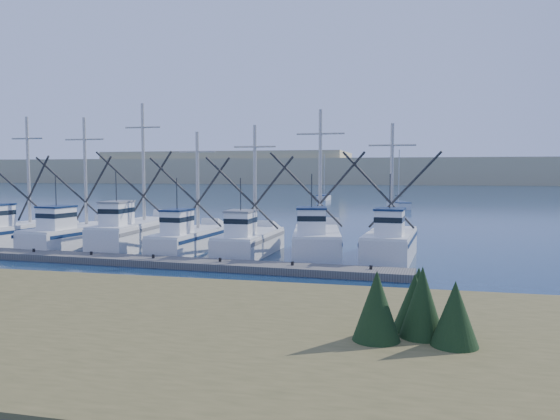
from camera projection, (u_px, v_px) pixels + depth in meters
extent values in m
plane|color=#0D243C|center=(285.00, 298.00, 22.43)|extent=(500.00, 500.00, 0.00)
cube|color=#69645D|center=(153.00, 262.00, 30.20)|extent=(28.31, 3.63, 0.38)
cube|color=tan|center=(396.00, 171.00, 226.01)|extent=(360.00, 60.00, 10.00)
cube|color=silver|center=(18.00, 236.00, 37.83)|extent=(3.17, 7.63, 1.43)
cylinder|color=#B7B2A8|center=(28.00, 171.00, 38.73)|extent=(0.22, 0.22, 7.58)
cube|color=silver|center=(76.00, 237.00, 37.04)|extent=(3.88, 8.14, 1.36)
cube|color=white|center=(57.00, 219.00, 35.00)|extent=(1.85, 2.13, 1.50)
cylinder|color=#B7B2A8|center=(85.00, 172.00, 38.02)|extent=(0.22, 0.22, 7.54)
cube|color=silver|center=(134.00, 236.00, 36.47)|extent=(2.59, 8.67, 1.71)
cube|color=white|center=(117.00, 215.00, 34.21)|extent=(1.42, 2.14, 1.50)
cylinder|color=#B7B2A8|center=(143.00, 163.00, 37.54)|extent=(0.22, 0.22, 8.10)
cube|color=silver|center=(190.00, 242.00, 35.20)|extent=(2.81, 8.05, 1.27)
cube|color=white|center=(177.00, 223.00, 33.13)|extent=(1.45, 2.01, 1.50)
cylinder|color=#B7B2A8|center=(198.00, 181.00, 36.23)|extent=(0.22, 0.22, 6.51)
cube|color=silver|center=(250.00, 244.00, 33.95)|extent=(2.79, 7.33, 1.29)
cube|color=white|center=(241.00, 225.00, 32.04)|extent=(1.52, 1.82, 1.50)
cylinder|color=#B7B2A8|center=(255.00, 179.00, 34.85)|extent=(0.22, 0.22, 6.82)
cube|color=silver|center=(317.00, 244.00, 32.97)|extent=(3.89, 7.57, 1.53)
cube|color=white|center=(312.00, 222.00, 31.06)|extent=(1.85, 2.00, 1.50)
cylinder|color=#B7B2A8|center=(320.00, 170.00, 33.84)|extent=(0.22, 0.22, 7.46)
cube|color=silver|center=(390.00, 247.00, 31.94)|extent=(3.12, 7.33, 1.54)
cube|color=white|center=(390.00, 224.00, 30.05)|extent=(1.62, 1.86, 1.50)
cylinder|color=#B7B2A8|center=(392.00, 178.00, 32.83)|extent=(0.22, 0.22, 6.51)
cube|color=silver|center=(398.00, 205.00, 75.14)|extent=(3.47, 6.51, 0.90)
cylinder|color=#B7B2A8|center=(399.00, 176.00, 75.14)|extent=(0.12, 0.12, 7.20)
cube|color=silver|center=(324.00, 198.00, 95.98)|extent=(1.83, 5.38, 0.90)
cylinder|color=#B7B2A8|center=(324.00, 175.00, 95.98)|extent=(0.12, 0.12, 7.20)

